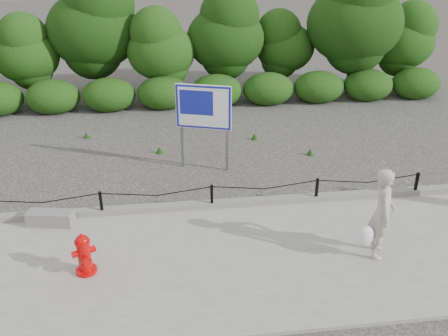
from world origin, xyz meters
TOP-DOWN VIEW (x-y plane):
  - ground at (0.00, 0.00)m, footprint 90.00×90.00m
  - sidewalk at (0.00, -2.00)m, footprint 14.00×4.00m
  - curb at (0.00, 0.05)m, footprint 14.00×0.22m
  - chain_barrier at (0.00, 0.00)m, footprint 10.06×0.06m
  - treeline at (0.65, 8.93)m, footprint 20.02×3.95m
  - fire_hydrant at (-2.59, -2.05)m, footprint 0.52×0.52m
  - pedestrian at (3.03, -2.19)m, footprint 0.84×0.79m
  - concrete_block at (-3.57, -0.25)m, footprint 1.03×0.51m
  - advertising_sign at (0.03, 2.27)m, footprint 1.43×0.55m

SIDE VIEW (x-z plane):
  - ground at x=0.00m, z-range 0.00..0.00m
  - sidewalk at x=0.00m, z-range 0.00..0.08m
  - curb at x=0.00m, z-range 0.08..0.22m
  - concrete_block at x=-3.57m, z-range 0.08..0.40m
  - chain_barrier at x=0.00m, z-range 0.16..0.76m
  - fire_hydrant at x=-2.59m, z-range 0.06..0.90m
  - pedestrian at x=3.03m, z-range 0.06..1.92m
  - advertising_sign at x=0.03m, z-range 0.49..2.87m
  - treeline at x=0.65m, z-range 0.00..5.09m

